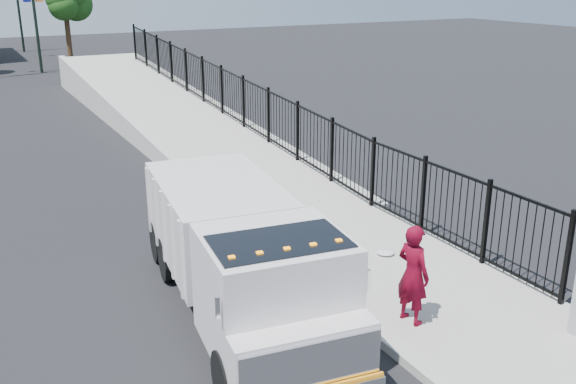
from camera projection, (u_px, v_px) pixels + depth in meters
name	position (u px, v px, depth m)	size (l,w,h in m)	color
ground	(339.00, 307.00, 11.95)	(120.00, 120.00, 0.00)	black
sidewalk	(495.00, 328.00, 11.12)	(3.55, 12.00, 0.12)	#9E998E
curb	(407.00, 357.00, 10.25)	(0.30, 12.00, 0.16)	#ADAAA3
ramp	(172.00, 125.00, 26.23)	(3.95, 24.00, 1.70)	#9E998E
iron_fence	(244.00, 119.00, 23.24)	(0.10, 28.00, 1.80)	black
truck	(241.00, 252.00, 11.17)	(2.96, 6.93, 2.30)	black
worker	(413.00, 274.00, 10.97)	(0.65, 0.43, 1.80)	#5B0416
debris	(385.00, 252.00, 13.90)	(0.39, 0.39, 0.10)	silver
light_pole_1	(28.00, 0.00, 38.66)	(3.77, 0.22, 8.00)	black
tree_1	(65.00, 3.00, 44.59)	(2.17, 2.17, 5.08)	#382314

